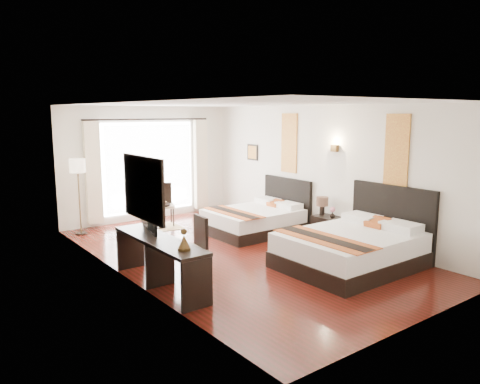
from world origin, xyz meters
TOP-DOWN VIEW (x-y plane):
  - floor at (0.00, 0.00)m, footprint 4.50×7.50m
  - ceiling at (0.00, 0.00)m, footprint 4.50×7.50m
  - wall_headboard at (2.25, 0.00)m, footprint 0.01×7.50m
  - wall_desk at (-2.25, 0.00)m, footprint 0.01×7.50m
  - wall_window at (0.00, 3.75)m, footprint 4.50×0.01m
  - wall_entry at (0.00, -3.75)m, footprint 4.50×0.01m
  - window_glass at (0.00, 3.73)m, footprint 2.40×0.02m
  - sheer_curtain at (0.00, 3.67)m, footprint 2.30×0.02m
  - drape_left at (-1.45, 3.63)m, footprint 0.35×0.14m
  - drape_right at (1.45, 3.63)m, footprint 0.35×0.14m
  - art_panel_near at (2.23, -1.79)m, footprint 0.03×0.50m
  - art_panel_far at (2.23, 1.06)m, footprint 0.03×0.50m
  - wall_sconce at (2.19, -0.35)m, footprint 0.10×0.14m
  - mirror_frame at (-2.22, -0.62)m, footprint 0.04×1.25m
  - mirror_glass at (-2.19, -0.62)m, footprint 0.01×1.12m
  - bed_near at (1.13, -1.79)m, footprint 2.35×1.83m
  - bed_far at (1.29, 1.06)m, footprint 2.03×1.59m
  - nightstand at (2.02, -0.35)m, footprint 0.43×0.53m
  - table_lamp at (2.03, -0.20)m, footprint 0.25×0.25m
  - vase at (1.99, -0.52)m, footprint 0.15×0.15m
  - console_desk at (-1.99, -0.62)m, footprint 0.50×2.20m
  - television at (-1.97, -0.07)m, footprint 0.31×0.86m
  - bronze_figurine at (-1.99, -1.37)m, footprint 0.23×0.23m
  - desk_chair at (-1.43, -0.60)m, footprint 0.52×0.52m
  - floor_lamp at (-1.92, 3.24)m, footprint 0.33×0.33m
  - side_table at (-0.27, 2.70)m, footprint 0.49×0.49m
  - fruit_bowl at (-0.24, 2.67)m, footprint 0.29×0.29m
  - window_chair at (-0.06, 2.89)m, footprint 0.59×0.59m
  - jute_rug at (-0.41, 2.72)m, footprint 1.22×0.87m

SIDE VIEW (x-z plane):
  - floor at x=0.00m, z-range -0.01..0.00m
  - jute_rug at x=-0.41m, z-range 0.00..0.01m
  - nightstand at x=2.02m, z-range 0.00..0.51m
  - side_table at x=-0.27m, z-range 0.00..0.57m
  - bed_far at x=1.29m, z-range -0.27..0.87m
  - window_chair at x=-0.06m, z-range -0.19..0.80m
  - desk_chair at x=-1.43m, z-range -0.20..0.81m
  - bed_near at x=1.13m, z-range -0.32..1.01m
  - console_desk at x=-1.99m, z-range 0.00..0.76m
  - vase at x=1.99m, z-range 0.50..0.62m
  - fruit_bowl at x=-0.24m, z-range 0.57..0.62m
  - table_lamp at x=2.03m, z-range 0.57..0.97m
  - bronze_figurine at x=-1.99m, z-range 0.75..1.03m
  - television at x=-1.97m, z-range 0.75..1.25m
  - drape_left at x=-1.45m, z-range 0.10..2.46m
  - drape_right at x=1.45m, z-range 0.10..2.46m
  - sheer_curtain at x=0.00m, z-range 0.25..2.35m
  - window_glass at x=0.00m, z-range 0.20..2.40m
  - wall_headboard at x=2.25m, z-range 0.00..2.80m
  - wall_desk at x=-2.25m, z-range 0.00..2.80m
  - wall_window at x=0.00m, z-range 0.00..2.80m
  - wall_entry at x=0.00m, z-range 0.00..2.80m
  - floor_lamp at x=-1.92m, z-range 0.57..2.24m
  - mirror_frame at x=-2.22m, z-range 1.08..2.02m
  - mirror_glass at x=-2.19m, z-range 1.14..1.96m
  - wall_sconce at x=2.19m, z-range 1.85..1.99m
  - art_panel_near at x=2.23m, z-range 1.27..2.62m
  - art_panel_far at x=2.23m, z-range 1.27..2.62m
  - ceiling at x=0.00m, z-range 2.78..2.80m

